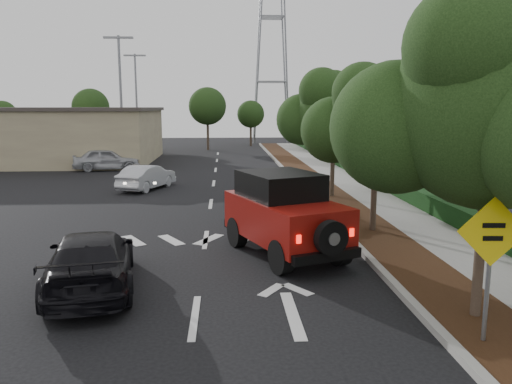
{
  "coord_description": "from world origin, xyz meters",
  "views": [
    {
      "loc": [
        0.65,
        -9.6,
        4.21
      ],
      "look_at": [
        1.44,
        3.0,
        2.05
      ],
      "focal_mm": 35.0,
      "sensor_mm": 36.0,
      "label": 1
    }
  ],
  "objects": [
    {
      "name": "ground",
      "position": [
        0.0,
        0.0,
        0.0
      ],
      "size": [
        120.0,
        120.0,
        0.0
      ],
      "primitive_type": "plane",
      "color": "black",
      "rests_on": "ground"
    },
    {
      "name": "curb",
      "position": [
        4.6,
        12.0,
        0.07
      ],
      "size": [
        0.2,
        70.0,
        0.15
      ],
      "primitive_type": "cube",
      "color": "#9E9B93",
      "rests_on": "ground"
    },
    {
      "name": "planting_strip",
      "position": [
        5.6,
        12.0,
        0.06
      ],
      "size": [
        1.8,
        70.0,
        0.12
      ],
      "primitive_type": "cube",
      "color": "black",
      "rests_on": "ground"
    },
    {
      "name": "sidewalk",
      "position": [
        7.5,
        12.0,
        0.06
      ],
      "size": [
        2.0,
        70.0,
        0.12
      ],
      "primitive_type": "cube",
      "color": "gray",
      "rests_on": "ground"
    },
    {
      "name": "hedge",
      "position": [
        8.9,
        12.0,
        0.4
      ],
      "size": [
        0.8,
        70.0,
        0.8
      ],
      "primitive_type": "cube",
      "color": "black",
      "rests_on": "ground"
    },
    {
      "name": "commercial_building",
      "position": [
        -16.0,
        30.0,
        2.0
      ],
      "size": [
        22.0,
        12.0,
        4.0
      ],
      "primitive_type": "cube",
      "color": "gray",
      "rests_on": "ground"
    },
    {
      "name": "transmission_tower",
      "position": [
        6.0,
        48.0,
        0.0
      ],
      "size": [
        7.0,
        4.0,
        28.0
      ],
      "primitive_type": null,
      "color": "slate",
      "rests_on": "ground"
    },
    {
      "name": "street_tree_near",
      "position": [
        5.6,
        -0.5,
        0.0
      ],
      "size": [
        3.8,
        3.8,
        5.92
      ],
      "primitive_type": null,
      "color": "black",
      "rests_on": "ground"
    },
    {
      "name": "street_tree_mid",
      "position": [
        5.6,
        6.5,
        0.0
      ],
      "size": [
        3.2,
        3.2,
        5.32
      ],
      "primitive_type": null,
      "color": "black",
      "rests_on": "ground"
    },
    {
      "name": "street_tree_far",
      "position": [
        5.6,
        13.0,
        0.0
      ],
      "size": [
        3.4,
        3.4,
        5.62
      ],
      "primitive_type": null,
      "color": "black",
      "rests_on": "ground"
    },
    {
      "name": "light_pole_a",
      "position": [
        -6.5,
        26.0,
        0.0
      ],
      "size": [
        2.0,
        0.22,
        9.0
      ],
      "primitive_type": null,
      "color": "slate",
      "rests_on": "ground"
    },
    {
      "name": "light_pole_b",
      "position": [
        -7.5,
        38.0,
        0.0
      ],
      "size": [
        2.0,
        0.22,
        9.0
      ],
      "primitive_type": null,
      "color": "slate",
      "rests_on": "ground"
    },
    {
      "name": "red_jeep",
      "position": [
        2.26,
        4.37,
        1.2
      ],
      "size": [
        3.46,
        4.83,
        2.36
      ],
      "rotation": [
        0.0,
        0.0,
        0.38
      ],
      "color": "black",
      "rests_on": "ground"
    },
    {
      "name": "silver_suv_ahead",
      "position": [
        2.64,
        9.71,
        0.78
      ],
      "size": [
        2.99,
        5.77,
        1.55
      ],
      "primitive_type": "imported",
      "rotation": [
        0.0,
        0.0,
        -0.07
      ],
      "color": "#9A9BA1",
      "rests_on": "ground"
    },
    {
      "name": "black_suv_oncoming",
      "position": [
        -2.49,
        1.78,
        0.68
      ],
      "size": [
        2.72,
        4.97,
        1.37
      ],
      "primitive_type": "imported",
      "rotation": [
        0.0,
        0.0,
        3.32
      ],
      "color": "black",
      "rests_on": "ground"
    },
    {
      "name": "silver_sedan_oncoming",
      "position": [
        -3.39,
        16.19,
        0.64
      ],
      "size": [
        2.7,
        4.09,
        1.27
      ],
      "primitive_type": "imported",
      "rotation": [
        0.0,
        0.0,
        2.76
      ],
      "color": "#B8BAC1",
      "rests_on": "ground"
    },
    {
      "name": "parked_suv",
      "position": [
        -7.23,
        24.25,
        0.75
      ],
      "size": [
        4.63,
        2.44,
        1.5
      ],
      "primitive_type": "imported",
      "rotation": [
        0.0,
        0.0,
        1.73
      ],
      "color": "#B0B2B8",
      "rests_on": "ground"
    },
    {
      "name": "speed_hump_sign",
      "position": [
        5.19,
        -1.62,
        1.79
      ],
      "size": [
        1.22,
        0.14,
        2.59
      ],
      "rotation": [
        0.0,
        0.0,
        -0.07
      ],
      "color": "slate",
      "rests_on": "ground"
    }
  ]
}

